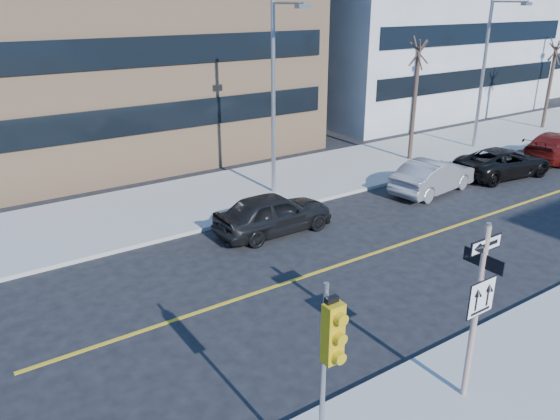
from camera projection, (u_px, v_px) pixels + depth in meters
ground at (382, 344)px, 13.92m from camera, size 120.00×120.00×0.00m
far_sidewalk at (459, 144)px, 32.58m from camera, size 66.00×6.00×0.15m
road_centerline at (520, 204)px, 23.30m from camera, size 40.00×0.14×0.01m
sign_pole at (477, 303)px, 11.10m from camera, size 0.92×0.92×4.06m
traffic_signal at (331, 349)px, 8.67m from camera, size 0.32×0.45×4.00m
parked_car_a at (273, 213)px, 20.25m from camera, size 1.88×4.58×1.55m
parked_car_b at (433, 176)px, 24.50m from camera, size 2.18×4.76×1.51m
parked_car_c at (504, 162)px, 26.77m from camera, size 2.92×5.28×1.40m
parked_car_d at (555, 146)px, 29.52m from camera, size 3.07×5.43×1.48m
streetlight_a at (276, 88)px, 22.57m from camera, size 0.55×2.25×8.00m
streetlight_b at (488, 66)px, 29.92m from camera, size 0.55×2.25×8.00m
street_tree_west at (419, 55)px, 27.43m from camera, size 1.80×1.80×6.35m
street_tree_east at (555, 53)px, 34.70m from camera, size 1.80×1.80×5.75m
building_grey_mid at (395, 8)px, 42.26m from camera, size 20.00×16.00×15.00m
building_grey_far at (521, 0)px, 55.41m from camera, size 18.00×18.00×16.00m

